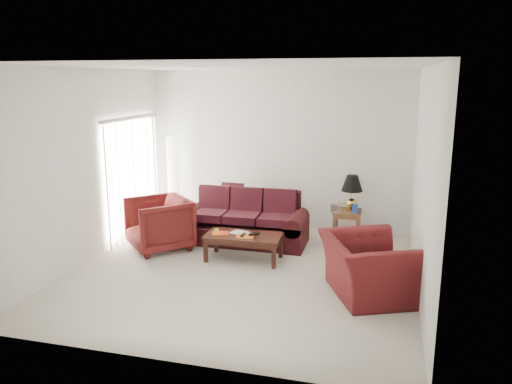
# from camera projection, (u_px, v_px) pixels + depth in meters

# --- Properties ---
(floor) EXTENTS (5.00, 5.00, 0.00)m
(floor) POSITION_uv_depth(u_px,v_px,m) (242.00, 272.00, 7.47)
(floor) COLOR beige
(floor) RESTS_ON ground
(blinds) EXTENTS (0.10, 2.00, 2.16)m
(blinds) POSITION_uv_depth(u_px,v_px,m) (133.00, 178.00, 9.05)
(blinds) COLOR silver
(blinds) RESTS_ON ground
(sofa) EXTENTS (2.23, 1.05, 0.89)m
(sofa) POSITION_uv_depth(u_px,v_px,m) (244.00, 218.00, 8.74)
(sofa) COLOR black
(sofa) RESTS_ON ground
(throw_pillow) EXTENTS (0.42, 0.22, 0.43)m
(throw_pillow) POSITION_uv_depth(u_px,v_px,m) (232.00, 194.00, 9.45)
(throw_pillow) COLOR black
(throw_pillow) RESTS_ON sofa
(end_table) EXTENTS (0.51, 0.51, 0.54)m
(end_table) POSITION_uv_depth(u_px,v_px,m) (347.00, 225.00, 8.94)
(end_table) COLOR #50211B
(end_table) RESTS_ON ground
(table_lamp) EXTENTS (0.38, 0.38, 0.63)m
(table_lamp) POSITION_uv_depth(u_px,v_px,m) (352.00, 193.00, 8.85)
(table_lamp) COLOR #AD9036
(table_lamp) RESTS_ON end_table
(clock) EXTENTS (0.15, 0.09, 0.14)m
(clock) POSITION_uv_depth(u_px,v_px,m) (335.00, 208.00, 8.78)
(clock) COLOR silver
(clock) RESTS_ON end_table
(blue_canister) EXTENTS (0.12, 0.12, 0.16)m
(blue_canister) POSITION_uv_depth(u_px,v_px,m) (355.00, 209.00, 8.70)
(blue_canister) COLOR #1939A6
(blue_canister) RESTS_ON end_table
(picture_frame) EXTENTS (0.21, 0.22, 0.06)m
(picture_frame) POSITION_uv_depth(u_px,v_px,m) (343.00, 202.00, 9.10)
(picture_frame) COLOR silver
(picture_frame) RESTS_ON end_table
(floor_lamp) EXTENTS (0.37, 0.37, 1.78)m
(floor_lamp) POSITION_uv_depth(u_px,v_px,m) (174.00, 181.00, 9.67)
(floor_lamp) COLOR white
(floor_lamp) RESTS_ON ground
(armchair_left) EXTENTS (1.36, 1.36, 0.89)m
(armchair_left) POSITION_uv_depth(u_px,v_px,m) (159.00, 224.00, 8.41)
(armchair_left) COLOR #451010
(armchair_left) RESTS_ON ground
(armchair_right) EXTENTS (1.46, 1.55, 0.79)m
(armchair_right) POSITION_uv_depth(u_px,v_px,m) (367.00, 267.00, 6.60)
(armchair_right) COLOR #491013
(armchair_right) RESTS_ON ground
(coffee_table) EXTENTS (1.26, 0.73, 0.42)m
(coffee_table) POSITION_uv_depth(u_px,v_px,m) (244.00, 247.00, 7.95)
(coffee_table) COLOR black
(coffee_table) RESTS_ON ground
(magazine_red) EXTENTS (0.32, 0.28, 0.02)m
(magazine_red) POSITION_uv_depth(u_px,v_px,m) (220.00, 233.00, 7.94)
(magazine_red) COLOR red
(magazine_red) RESTS_ON coffee_table
(magazine_white) EXTENTS (0.32, 0.28, 0.02)m
(magazine_white) POSITION_uv_depth(u_px,v_px,m) (240.00, 233.00, 7.98)
(magazine_white) COLOR white
(magazine_white) RESTS_ON coffee_table
(magazine_orange) EXTENTS (0.30, 0.24, 0.02)m
(magazine_orange) POSITION_uv_depth(u_px,v_px,m) (245.00, 236.00, 7.80)
(magazine_orange) COLOR orange
(magazine_orange) RESTS_ON coffee_table
(remote_a) EXTENTS (0.05, 0.18, 0.02)m
(remote_a) POSITION_uv_depth(u_px,v_px,m) (243.00, 235.00, 7.80)
(remote_a) COLOR black
(remote_a) RESTS_ON coffee_table
(remote_b) EXTENTS (0.15, 0.17, 0.02)m
(remote_b) POSITION_uv_depth(u_px,v_px,m) (254.00, 234.00, 7.83)
(remote_b) COLOR black
(remote_b) RESTS_ON coffee_table
(yellow_glass) EXTENTS (0.08, 0.08, 0.11)m
(yellow_glass) POSITION_uv_depth(u_px,v_px,m) (217.00, 232.00, 7.88)
(yellow_glass) COLOR yellow
(yellow_glass) RESTS_ON coffee_table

